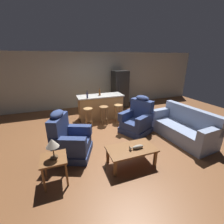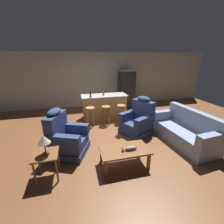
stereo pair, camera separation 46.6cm
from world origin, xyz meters
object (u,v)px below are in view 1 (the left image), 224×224
bar_stool_left (88,114)px  bottle_short_amber (87,95)px  recliner_near_lamp (69,140)px  recliner_near_island (137,120)px  refrigerator (120,89)px  table_lamp (52,144)px  kitchen_island (101,107)px  fish_figurine (137,147)px  bar_stool_right (118,110)px  couch (183,128)px  bottle_tall_green (100,93)px  coffee_table (131,150)px  end_table (54,162)px  bar_stool_middle (104,112)px

bar_stool_left → bottle_short_amber: 0.71m
recliner_near_lamp → recliner_near_island: same height
refrigerator → table_lamp: bearing=-126.8°
kitchen_island → bottle_short_amber: bottle_short_amber is taller
fish_figurine → bar_stool_right: 2.49m
couch → fish_figurine: bearing=12.2°
table_lamp → bottle_tall_green: (1.74, 2.96, 0.19)m
recliner_near_lamp → bottle_tall_green: bearing=79.7°
coffee_table → bar_stool_left: size_ratio=1.62×
recliner_near_island → bar_stool_left: 1.72m
coffee_table → refrigerator: size_ratio=0.62×
bar_stool_left → bottle_tall_green: bearing=45.7°
couch → bottle_tall_green: 3.20m
recliner_near_lamp → bar_stool_right: (1.95, 1.53, 0.05)m
kitchen_island → end_table: bearing=-121.1°
coffee_table → couch: (2.04, 0.54, -0.02)m
bar_stool_middle → bar_stool_right: same height
table_lamp → kitchen_island: table_lamp is taller
end_table → bottle_short_amber: size_ratio=1.98×
fish_figurine → couch: 2.04m
table_lamp → bottle_short_amber: (1.21, 2.73, 0.19)m
end_table → refrigerator: refrigerator is taller
table_lamp → bottle_tall_green: 3.44m
refrigerator → bottle_short_amber: (-1.91, -1.43, 0.18)m
recliner_near_lamp → table_lamp: bearing=-89.7°
couch → bar_stool_middle: (-1.95, 1.83, 0.13)m
bar_stool_left → bar_stool_right: bearing=0.0°
coffee_table → bar_stool_right: 2.46m
recliner_near_lamp → refrigerator: size_ratio=0.68×
table_lamp → bar_stool_middle: table_lamp is taller
bottle_tall_green → recliner_near_lamp: bearing=-123.1°
couch → bottle_tall_green: bearing=-56.9°
coffee_table → kitchen_island: 3.00m
bottle_short_amber → kitchen_island: bearing=22.8°
refrigerator → bottle_tall_green: size_ratio=6.23×
bar_stool_left → refrigerator: bearing=42.6°
bottle_tall_green → bottle_short_amber: size_ratio=1.00×
coffee_table → bar_stool_middle: size_ratio=1.62×
table_lamp → refrigerator: refrigerator is taller
recliner_near_lamp → table_lamp: size_ratio=2.93×
couch → refrigerator: 3.74m
fish_figurine → couch: (1.94, 0.60, -0.12)m
couch → recliner_near_lamp: recliner_near_lamp is taller
fish_figurine → table_lamp: bearing=176.9°
bar_stool_left → couch: bearing=-35.8°
kitchen_island → bar_stool_middle: (-0.06, -0.63, -0.01)m
recliner_near_lamp → end_table: recliner_near_lamp is taller
table_lamp → bar_stool_right: table_lamp is taller
kitchen_island → bar_stool_right: (0.52, -0.63, -0.01)m
coffee_table → refrigerator: refrigerator is taller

